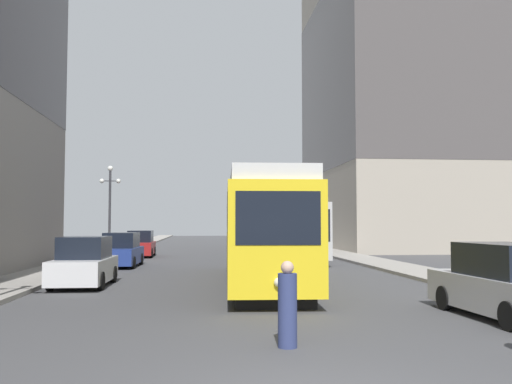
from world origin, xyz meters
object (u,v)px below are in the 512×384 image
(transit_bus, at_px, (288,229))
(parked_car_left_mid, at_px, (84,263))
(parked_car_right_far, at_px, (507,284))
(parked_car_left_far, at_px, (141,245))
(lamp_post_left_far, at_px, (110,197))
(parked_car_left_near, at_px, (121,251))
(streetcar, at_px, (261,229))
(pedestrian_crossing_near, at_px, (287,307))

(transit_bus, relative_size, parked_car_left_mid, 3.04)
(parked_car_left_mid, height_order, parked_car_right_far, same)
(parked_car_right_far, relative_size, parked_car_left_far, 1.04)
(parked_car_left_mid, relative_size, lamp_post_left_far, 0.70)
(parked_car_left_near, height_order, lamp_post_left_far, lamp_post_left_far)
(parked_car_left_far, bearing_deg, parked_car_right_far, -67.38)
(parked_car_right_far, height_order, parked_car_left_far, same)
(lamp_post_left_far, bearing_deg, parked_car_left_mid, -83.63)
(streetcar, height_order, pedestrian_crossing_near, streetcar)
(transit_bus, bearing_deg, parked_car_left_mid, -125.79)
(parked_car_left_near, height_order, parked_car_left_mid, same)
(parked_car_right_far, relative_size, lamp_post_left_far, 0.80)
(streetcar, bearing_deg, lamp_post_left_far, 119.15)
(parked_car_left_far, height_order, pedestrian_crossing_near, parked_car_left_far)
(parked_car_left_mid, xyz_separation_m, parked_car_right_far, (11.67, -8.16, 0.00))
(transit_bus, distance_m, parked_car_right_far, 22.39)
(transit_bus, bearing_deg, parked_car_left_near, -155.01)
(streetcar, bearing_deg, parked_car_left_far, 112.11)
(parked_car_left_far, bearing_deg, parked_car_left_near, -90.97)
(streetcar, xyz_separation_m, parked_car_right_far, (5.10, -8.41, -1.26))
(parked_car_left_near, bearing_deg, transit_bus, 28.02)
(parked_car_left_near, height_order, parked_car_left_far, same)
(streetcar, height_order, parked_car_left_far, streetcar)
(lamp_post_left_far, bearing_deg, pedestrian_crossing_near, -74.28)
(transit_bus, distance_m, pedestrian_crossing_near, 25.17)
(parked_car_right_far, distance_m, lamp_post_left_far, 28.79)
(streetcar, height_order, parked_car_left_near, streetcar)
(streetcar, bearing_deg, parked_car_left_near, 128.23)
(transit_bus, height_order, pedestrian_crossing_near, transit_bus)
(streetcar, bearing_deg, transit_bus, 79.53)
(transit_bus, relative_size, parked_car_left_near, 2.81)
(parked_car_right_far, bearing_deg, transit_bus, -87.39)
(parked_car_right_far, xyz_separation_m, pedestrian_crossing_near, (-5.75, -2.57, -0.10))
(streetcar, xyz_separation_m, pedestrian_crossing_near, (-0.65, -10.98, -1.36))
(parked_car_left_mid, bearing_deg, parked_car_left_near, 90.49)
(pedestrian_crossing_near, distance_m, lamp_post_left_far, 29.03)
(parked_car_left_near, bearing_deg, pedestrian_crossing_near, -71.77)
(streetcar, height_order, parked_car_right_far, streetcar)
(transit_bus, bearing_deg, parked_car_left_far, 154.28)
(parked_car_right_far, xyz_separation_m, parked_car_left_far, (-11.67, 26.71, -0.00))
(pedestrian_crossing_near, bearing_deg, parked_car_left_near, -33.67)
(streetcar, height_order, lamp_post_left_far, lamp_post_left_far)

